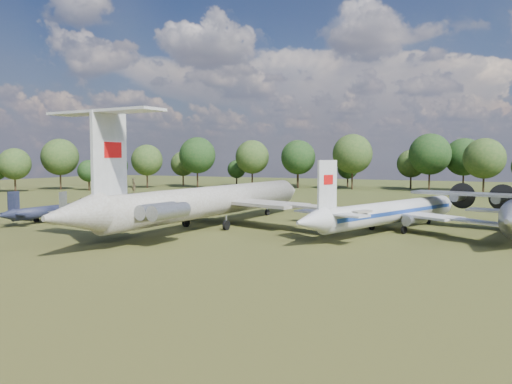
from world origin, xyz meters
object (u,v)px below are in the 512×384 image
at_px(tu104_jet, 391,216).
at_px(small_prop_northwest, 83,212).
at_px(il62_airliner, 215,206).
at_px(small_prop_west, 46,214).
at_px(person_on_il62, 134,186).

distance_m(tu104_jet, small_prop_northwest, 44.94).
bearing_deg(tu104_jet, il62_airliner, -144.89).
height_order(il62_airliner, small_prop_northwest, il62_airliner).
xyz_separation_m(small_prop_west, small_prop_northwest, (2.59, 4.60, -0.06)).
relative_size(tu104_jet, small_prop_northwest, 2.46).
bearing_deg(small_prop_west, il62_airliner, 15.98).
height_order(tu104_jet, small_prop_west, tu104_jet).
height_order(small_prop_west, small_prop_northwest, small_prop_west).
distance_m(il62_airliner, person_on_il62, 15.90).
bearing_deg(small_prop_west, person_on_il62, -20.30).
bearing_deg(person_on_il62, small_prop_northwest, -13.71).
xyz_separation_m(tu104_jet, small_prop_west, (-46.83, -12.45, -0.72)).
height_order(tu104_jet, small_prop_northwest, tu104_jet).
bearing_deg(il62_airliner, person_on_il62, -90.00).
distance_m(small_prop_west, small_prop_northwest, 5.28).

